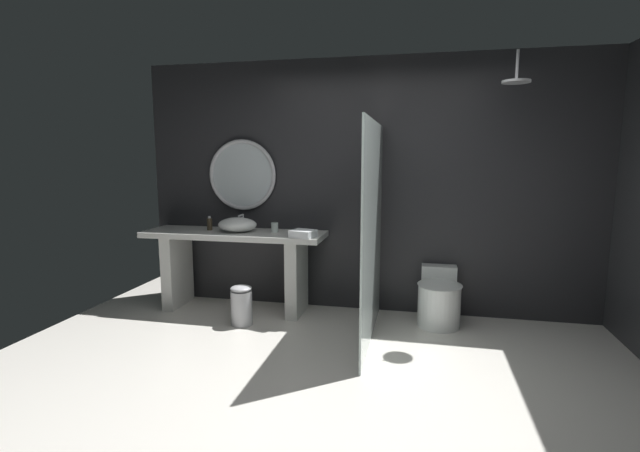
% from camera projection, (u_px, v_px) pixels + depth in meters
% --- Properties ---
extents(ground_plane, '(5.76, 5.76, 0.00)m').
position_uv_depth(ground_plane, '(333.00, 395.00, 3.12)').
color(ground_plane, silver).
extents(back_wall_panel, '(4.80, 0.10, 2.60)m').
position_uv_depth(back_wall_panel, '(368.00, 187.00, 4.76)').
color(back_wall_panel, '#232326').
rests_on(back_wall_panel, ground_plane).
extents(vanity_counter, '(1.90, 0.56, 0.84)m').
position_uv_depth(vanity_counter, '(235.00, 258.00, 4.82)').
color(vanity_counter, silver).
rests_on(vanity_counter, ground_plane).
extents(vessel_sink, '(0.41, 0.33, 0.17)m').
position_uv_depth(vessel_sink, '(237.00, 225.00, 4.75)').
color(vessel_sink, white).
rests_on(vessel_sink, vanity_counter).
extents(tumbler_cup, '(0.07, 0.07, 0.10)m').
position_uv_depth(tumbler_cup, '(275.00, 227.00, 4.73)').
color(tumbler_cup, silver).
rests_on(tumbler_cup, vanity_counter).
extents(soap_dispenser, '(0.06, 0.06, 0.15)m').
position_uv_depth(soap_dispenser, '(210.00, 224.00, 4.87)').
color(soap_dispenser, '#3D3323').
rests_on(soap_dispenser, vanity_counter).
extents(round_wall_mirror, '(0.76, 0.04, 0.76)m').
position_uv_depth(round_wall_mirror, '(242.00, 175.00, 4.95)').
color(round_wall_mirror, '#B7B7BC').
extents(shower_glass_panel, '(0.02, 1.53, 1.91)m').
position_uv_depth(shower_glass_panel, '(372.00, 233.00, 4.00)').
color(shower_glass_panel, silver).
rests_on(shower_glass_panel, ground_plane).
extents(rain_shower_head, '(0.24, 0.24, 0.27)m').
position_uv_depth(rain_shower_head, '(516.00, 80.00, 3.87)').
color(rain_shower_head, '#B7B7BC').
extents(toilet, '(0.42, 0.61, 0.53)m').
position_uv_depth(toilet, '(439.00, 299.00, 4.43)').
color(toilet, white).
rests_on(toilet, ground_plane).
extents(waste_bin, '(0.21, 0.21, 0.39)m').
position_uv_depth(waste_bin, '(242.00, 305.00, 4.42)').
color(waste_bin, '#B7B7BC').
rests_on(waste_bin, ground_plane).
extents(folded_hand_towel, '(0.26, 0.25, 0.07)m').
position_uv_depth(folded_hand_towel, '(303.00, 234.00, 4.43)').
color(folded_hand_towel, white).
rests_on(folded_hand_towel, vanity_counter).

